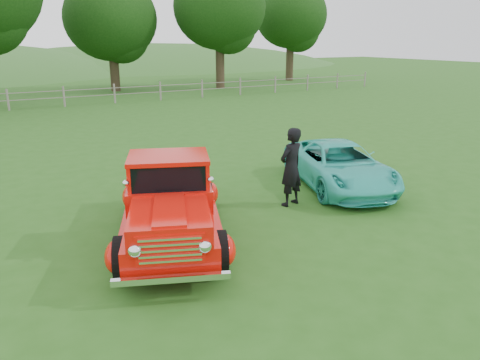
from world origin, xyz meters
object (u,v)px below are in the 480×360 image
tree_mid_east (219,7)px  man (291,167)px  tree_near_east (111,19)px  tree_far_east (291,16)px  red_pickup (170,202)px  teal_sedan (339,165)px

tree_mid_east → man: tree_mid_east is taller
tree_near_east → tree_far_east: (17.00, 1.00, 0.61)m
tree_mid_east → man: bearing=-114.0°
red_pickup → tree_mid_east: bearing=82.2°
red_pickup → man: 3.33m
red_pickup → teal_sedan: size_ratio=1.21×
teal_sedan → man: size_ratio=2.28×
man → tree_mid_east: bearing=-129.2°
tree_near_east → tree_mid_east: (8.00, -2.00, 0.93)m
tree_far_east → red_pickup: (-23.66, -29.00, -5.06)m
tree_far_east → man: tree_far_east is taller
tree_far_east → red_pickup: size_ratio=1.68×
tree_far_east → red_pickup: bearing=-129.2°
red_pickup → man: (3.29, 0.49, 0.16)m
tree_mid_east → tree_near_east: bearing=166.0°
red_pickup → teal_sedan: (5.29, 1.01, -0.19)m
tree_near_east → red_pickup: (-6.66, -28.00, -4.45)m
tree_mid_east → tree_far_east: size_ratio=1.07×
tree_far_east → tree_near_east: bearing=-176.6°
tree_far_east → tree_mid_east: bearing=-161.6°
tree_near_east → man: 28.05m
tree_near_east → tree_mid_east: bearing=-14.0°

